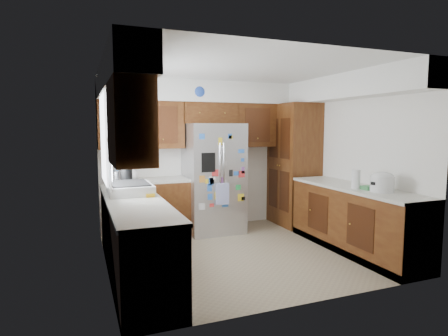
{
  "coord_description": "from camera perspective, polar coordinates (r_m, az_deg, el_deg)",
  "views": [
    {
      "loc": [
        -2.06,
        -4.59,
        1.73
      ],
      "look_at": [
        -0.15,
        0.35,
        1.16
      ],
      "focal_mm": 30.0,
      "sensor_mm": 36.0,
      "label": 1
    }
  ],
  "objects": [
    {
      "name": "sink_assembly",
      "position": [
        4.78,
        -14.16,
        -2.98
      ],
      "size": [
        0.52,
        0.73,
        0.37
      ],
      "color": "white",
      "rests_on": "left_counter_run"
    },
    {
      "name": "right_counter_run",
      "position": [
        5.6,
        19.3,
        -7.73
      ],
      "size": [
        0.63,
        2.25,
        0.92
      ],
      "color": "#471F0D",
      "rests_on": "ground"
    },
    {
      "name": "left_counter_clutter",
      "position": [
        5.47,
        -14.84,
        -1.2
      ],
      "size": [
        0.41,
        0.8,
        0.38
      ],
      "color": "black",
      "rests_on": "left_counter_run"
    },
    {
      "name": "left_counter_run",
      "position": [
        4.85,
        -12.24,
        -9.56
      ],
      "size": [
        1.36,
        3.2,
        0.92
      ],
      "color": "#471F0D",
      "rests_on": "ground"
    },
    {
      "name": "rice_cooker",
      "position": [
        5.14,
        22.95,
        -1.91
      ],
      "size": [
        0.3,
        0.29,
        0.26
      ],
      "color": "white",
      "rests_on": "right_counter_run"
    },
    {
      "name": "bridge_cabinet",
      "position": [
        6.37,
        -2.3,
        8.33
      ],
      "size": [
        0.96,
        0.34,
        0.35
      ],
      "primitive_type": "cube",
      "color": "#471F0D",
      "rests_on": "fridge"
    },
    {
      "name": "pantry",
      "position": [
        6.79,
        10.59,
        0.49
      ],
      "size": [
        0.6,
        0.9,
        2.15
      ],
      "primitive_type": "cube",
      "color": "#471F0D",
      "rests_on": "ground"
    },
    {
      "name": "fridge_top_items",
      "position": [
        6.36,
        -2.19,
        11.18
      ],
      "size": [
        0.83,
        0.4,
        0.32
      ],
      "color": "blue",
      "rests_on": "bridge_cabinet"
    },
    {
      "name": "paper_towel",
      "position": [
        5.29,
        19.46,
        -1.63
      ],
      "size": [
        0.11,
        0.11,
        0.25
      ],
      "primitive_type": "cylinder",
      "color": "white",
      "rests_on": "right_counter_run"
    },
    {
      "name": "floor",
      "position": [
        5.32,
        2.92,
        -12.83
      ],
      "size": [
        3.6,
        3.6,
        0.0
      ],
      "primitive_type": "plane",
      "color": "tan",
      "rests_on": "ground"
    },
    {
      "name": "room_shell",
      "position": [
        5.33,
        0.37,
        7.13
      ],
      "size": [
        3.64,
        3.24,
        2.52
      ],
      "color": "white",
      "rests_on": "ground"
    },
    {
      "name": "fridge",
      "position": [
        6.21,
        -1.58,
        -1.55
      ],
      "size": [
        0.9,
        0.79,
        1.8
      ],
      "color": "#ADADB2",
      "rests_on": "ground"
    }
  ]
}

